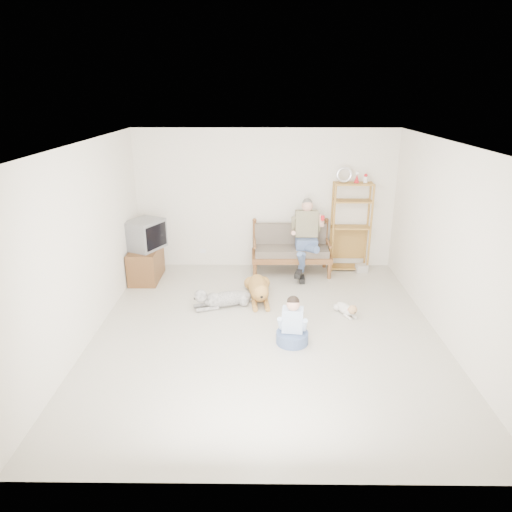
{
  "coord_description": "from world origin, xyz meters",
  "views": [
    {
      "loc": [
        -0.09,
        -5.91,
        3.34
      ],
      "look_at": [
        -0.16,
        1.0,
        0.83
      ],
      "focal_mm": 32.0,
      "sensor_mm": 36.0,
      "label": 1
    }
  ],
  "objects_px": {
    "loveseat": "(291,248)",
    "golden_retriever": "(259,289)",
    "etagere": "(351,226)",
    "tv_stand": "(146,264)"
  },
  "relations": [
    {
      "from": "loveseat",
      "to": "golden_retriever",
      "type": "height_order",
      "value": "loveseat"
    },
    {
      "from": "tv_stand",
      "to": "golden_retriever",
      "type": "bearing_deg",
      "value": -21.16
    },
    {
      "from": "etagere",
      "to": "tv_stand",
      "type": "bearing_deg",
      "value": -171.89
    },
    {
      "from": "loveseat",
      "to": "etagere",
      "type": "relative_size",
      "value": 0.75
    },
    {
      "from": "tv_stand",
      "to": "etagere",
      "type": "bearing_deg",
      "value": 8.35
    },
    {
      "from": "etagere",
      "to": "tv_stand",
      "type": "relative_size",
      "value": 2.24
    },
    {
      "from": "etagere",
      "to": "loveseat",
      "type": "bearing_deg",
      "value": -172.35
    },
    {
      "from": "loveseat",
      "to": "tv_stand",
      "type": "height_order",
      "value": "loveseat"
    },
    {
      "from": "loveseat",
      "to": "golden_retriever",
      "type": "xyz_separation_m",
      "value": [
        -0.61,
        -1.23,
        -0.31
      ]
    },
    {
      "from": "tv_stand",
      "to": "golden_retriever",
      "type": "height_order",
      "value": "tv_stand"
    }
  ]
}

